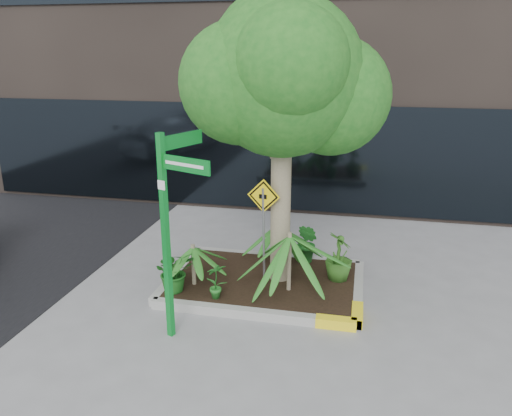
# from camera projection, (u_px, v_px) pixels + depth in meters

# --- Properties ---
(ground) EXTENTS (80.00, 80.00, 0.00)m
(ground) POSITION_uv_depth(u_px,v_px,m) (249.00, 293.00, 8.44)
(ground) COLOR gray
(ground) RESTS_ON ground
(planter) EXTENTS (3.35, 2.36, 0.15)m
(planter) POSITION_uv_depth(u_px,v_px,m) (266.00, 282.00, 8.62)
(planter) COLOR #9E9E99
(planter) RESTS_ON ground
(tree) EXTENTS (3.23, 2.87, 4.85)m
(tree) POSITION_uv_depth(u_px,v_px,m) (283.00, 76.00, 7.66)
(tree) COLOR gray
(tree) RESTS_ON ground
(palm_front) EXTENTS (1.13, 1.13, 1.26)m
(palm_front) POSITION_uv_depth(u_px,v_px,m) (290.00, 236.00, 7.96)
(palm_front) COLOR gray
(palm_front) RESTS_ON ground
(palm_left) EXTENTS (0.80, 0.80, 0.89)m
(palm_left) POSITION_uv_depth(u_px,v_px,m) (193.00, 247.00, 8.24)
(palm_left) COLOR gray
(palm_left) RESTS_ON ground
(palm_back) EXTENTS (0.80, 0.80, 0.89)m
(palm_back) POSITION_uv_depth(u_px,v_px,m) (276.00, 226.00, 9.23)
(palm_back) COLOR gray
(palm_back) RESTS_ON ground
(shrub_a) EXTENTS (0.88, 0.88, 0.70)m
(shrub_a) POSITION_uv_depth(u_px,v_px,m) (174.00, 271.00, 8.11)
(shrub_a) COLOR #195618
(shrub_a) RESTS_ON planter
(shrub_b) EXTENTS (0.62, 0.62, 0.84)m
(shrub_b) POSITION_uv_depth(u_px,v_px,m) (339.00, 256.00, 8.50)
(shrub_b) COLOR #2C5F1C
(shrub_b) RESTS_ON planter
(shrub_c) EXTENTS (0.45, 0.45, 0.61)m
(shrub_c) POSITION_uv_depth(u_px,v_px,m) (216.00, 280.00, 7.88)
(shrub_c) COLOR #237124
(shrub_c) RESTS_ON planter
(shrub_d) EXTENTS (0.59, 0.59, 0.77)m
(shrub_d) POSITION_uv_depth(u_px,v_px,m) (307.00, 243.00, 9.18)
(shrub_d) COLOR #1A5B1D
(shrub_d) RESTS_ON planter
(street_sign_post) EXTENTS (0.81, 1.07, 2.93)m
(street_sign_post) POSITION_uv_depth(u_px,v_px,m) (171.00, 216.00, 6.68)
(street_sign_post) COLOR #0B8328
(street_sign_post) RESTS_ON ground
(cattle_sign) EXTENTS (0.55, 0.13, 1.81)m
(cattle_sign) POSITION_uv_depth(u_px,v_px,m) (264.00, 214.00, 8.13)
(cattle_sign) COLOR slate
(cattle_sign) RESTS_ON ground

